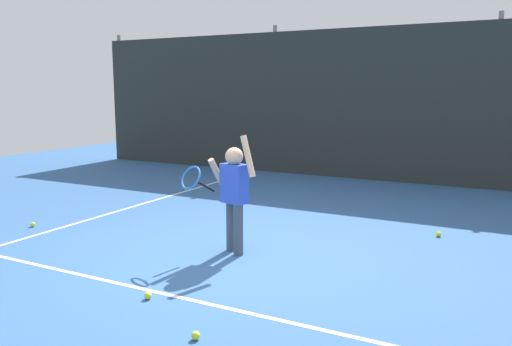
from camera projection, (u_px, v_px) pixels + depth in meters
The scene contains 12 objects.
ground_plane at pixel (227, 259), 5.70m from camera, with size 20.00×20.00×0.00m, color #335B93.
court_line_baseline at pixel (163, 294), 4.72m from camera, with size 9.00×0.05×0.00m, color white.
court_line_sideline at pixel (111, 213), 7.79m from camera, with size 0.05×9.00×0.00m, color white.
back_fence_windscreen at pixel (373, 105), 10.43m from camera, with size 13.68×0.08×3.06m, color #282D2B.
fence_post_0 at pixel (121, 98), 13.57m from camera, with size 0.09×0.09×3.21m, color slate.
fence_post_1 at pixel (275, 100), 11.51m from camera, with size 0.09×0.09×3.21m, color slate.
fence_post_2 at pixel (495, 102), 9.44m from camera, with size 0.09×0.09×3.21m, color slate.
tennis_player at pixel (232, 190), 5.80m from camera, with size 0.83×0.57×1.35m.
tennis_ball_1 at pixel (196, 336), 3.85m from camera, with size 0.07×0.07×0.07m, color #CCE033.
tennis_ball_3 at pixel (439, 234), 6.55m from camera, with size 0.07×0.07×0.07m, color #CCE033.
tennis_ball_4 at pixel (33, 225), 7.01m from camera, with size 0.07×0.07×0.07m, color #CCE033.
tennis_ball_5 at pixel (148, 296), 4.60m from camera, with size 0.07×0.07×0.07m, color #CCE033.
Camera 1 is at (2.85, -4.69, 1.84)m, focal length 36.46 mm.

